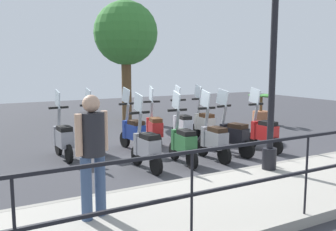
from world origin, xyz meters
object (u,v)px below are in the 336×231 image
at_px(tree_distant, 126,34).
at_px(scooter_near_0, 263,132).
at_px(scooter_far_5, 63,138).
at_px(lamp_post_near, 273,69).
at_px(scooter_far_4, 94,133).
at_px(scooter_far_1, 182,125).
at_px(scooter_near_3, 183,142).
at_px(potted_palm, 261,111).
at_px(scooter_near_4, 146,146).
at_px(scooter_far_0, 204,123).
at_px(scooter_far_2, 154,128).
at_px(pedestrian_distant, 92,147).
at_px(scooter_near_1, 233,135).
at_px(scooter_far_3, 133,131).
at_px(scooter_near_2, 213,139).

bearing_deg(tree_distant, scooter_near_0, -171.95).
relative_size(tree_distant, scooter_far_5, 2.85).
height_order(lamp_post_near, scooter_far_4, lamp_post_near).
bearing_deg(scooter_near_0, scooter_far_5, 67.77).
bearing_deg(scooter_far_1, scooter_near_3, 156.15).
height_order(potted_palm, scooter_near_4, scooter_near_4).
xyz_separation_m(tree_distant, scooter_far_0, (-4.48, -0.41, -2.69)).
xyz_separation_m(scooter_far_2, scooter_far_5, (-0.14, 2.36, 0.00)).
bearing_deg(pedestrian_distant, scooter_near_1, 98.82).
bearing_deg(pedestrian_distant, scooter_near_3, 108.74).
height_order(scooter_near_4, scooter_far_4, same).
bearing_deg(scooter_near_3, scooter_far_0, -39.59).
xyz_separation_m(pedestrian_distant, scooter_far_4, (3.95, -1.29, -0.60)).
relative_size(tree_distant, scooter_near_0, 2.85).
bearing_deg(lamp_post_near, scooter_near_1, -15.64).
height_order(scooter_near_4, scooter_far_3, same).
xyz_separation_m(pedestrian_distant, potted_palm, (5.31, -7.81, -0.63)).
distance_m(scooter_near_4, scooter_far_2, 2.15).
height_order(scooter_far_1, scooter_far_3, same).
bearing_deg(scooter_near_0, tree_distant, 6.31).
xyz_separation_m(scooter_far_2, scooter_far_3, (-0.15, 0.66, 0.00)).
distance_m(tree_distant, scooter_near_2, 6.95).
bearing_deg(scooter_near_2, tree_distant, -5.15).
bearing_deg(scooter_near_4, tree_distant, -21.53).
bearing_deg(scooter_near_3, scooter_near_2, -87.30).
xyz_separation_m(scooter_far_2, scooter_far_4, (0.03, 1.59, 0.00)).
xyz_separation_m(tree_distant, scooter_near_3, (-6.35, 1.42, -2.69)).
distance_m(tree_distant, scooter_far_5, 6.42).
relative_size(lamp_post_near, tree_distant, 0.97).
bearing_deg(scooter_near_2, scooter_near_4, 89.44).
bearing_deg(scooter_far_3, potted_palm, -80.75).
xyz_separation_m(scooter_near_4, scooter_far_0, (1.86, -2.68, 0.00)).
xyz_separation_m(scooter_near_4, scooter_far_4, (1.86, 0.47, 0.00)).
xyz_separation_m(scooter_near_1, scooter_near_4, (-0.11, 2.28, 0.00)).
relative_size(scooter_near_2, scooter_far_5, 1.00).
distance_m(pedestrian_distant, scooter_far_3, 4.41).
bearing_deg(pedestrian_distant, scooter_near_2, 101.52).
height_order(scooter_near_1, scooter_far_1, same).
height_order(tree_distant, potted_palm, tree_distant).
relative_size(scooter_far_0, scooter_far_1, 1.00).
distance_m(tree_distant, scooter_far_1, 5.23).
xyz_separation_m(lamp_post_near, scooter_near_1, (1.66, -0.46, -1.54)).
relative_size(scooter_far_2, scooter_far_5, 1.00).
xyz_separation_m(potted_palm, scooter_near_3, (-3.23, 5.19, 0.04)).
xyz_separation_m(scooter_near_1, scooter_far_4, (1.75, 2.75, 0.00)).
height_order(scooter_far_0, scooter_far_1, same).
bearing_deg(scooter_far_5, scooter_far_0, -89.32).
bearing_deg(lamp_post_near, scooter_far_2, 11.66).
relative_size(pedestrian_distant, scooter_far_5, 1.03).
bearing_deg(scooter_far_3, scooter_near_3, -172.91).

